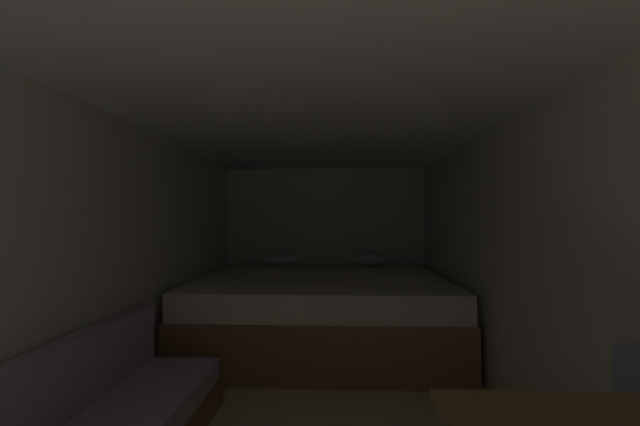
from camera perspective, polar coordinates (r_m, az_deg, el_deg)
The scene contains 5 objects.
wall_back at distance 5.17m, azimuth 0.73°, elevation -4.37°, with size 2.67×0.05×1.95m, color silver.
wall_left at distance 2.87m, azimuth -28.37°, elevation -7.13°, with size 0.05×5.36×1.95m, color silver.
wall_right at distance 2.74m, azimuth 27.84°, elevation -7.45°, with size 0.05×5.36×1.95m, color silver.
ceiling_slab at distance 2.55m, azimuth -1.00°, elevation 14.65°, with size 2.67×5.36×0.05m, color white.
bed at distance 4.17m, azimuth 0.31°, elevation -13.86°, with size 2.45×2.08×0.85m.
Camera 1 is at (0.14, -0.44, 1.30)m, focal length 22.17 mm.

